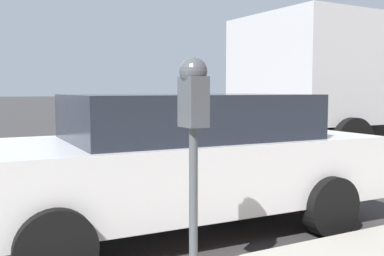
{
  "coord_description": "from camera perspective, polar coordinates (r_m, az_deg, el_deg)",
  "views": [
    {
      "loc": [
        -5.3,
        2.08,
        1.54
      ],
      "look_at": [
        -2.31,
        0.48,
        1.25
      ],
      "focal_mm": 42.0,
      "sensor_mm": 36.0,
      "label": 1
    }
  ],
  "objects": [
    {
      "name": "dump_truck",
      "position": [
        11.25,
        21.93,
        4.81
      ],
      "size": [
        3.08,
        6.62,
        3.05
      ],
      "rotation": [
        0.0,
        0.0,
        0.03
      ],
      "color": "black",
      "rests_on": "ground_plane"
    },
    {
      "name": "car_white",
      "position": [
        4.89,
        -2.01,
        -3.93
      ],
      "size": [
        2.12,
        4.57,
        1.49
      ],
      "rotation": [
        0.0,
        0.0,
        -0.03
      ],
      "color": "silver",
      "rests_on": "ground_plane"
    },
    {
      "name": "ground_plane",
      "position": [
        5.9,
        -6.62,
        -10.3
      ],
      "size": [
        220.0,
        220.0,
        0.0
      ],
      "primitive_type": "plane",
      "color": "#3D3A3A"
    },
    {
      "name": "parking_meter",
      "position": [
        3.02,
        0.17,
        1.76
      ],
      "size": [
        0.21,
        0.19,
        1.63
      ],
      "color": "#4C5156",
      "rests_on": "sidewalk"
    }
  ]
}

